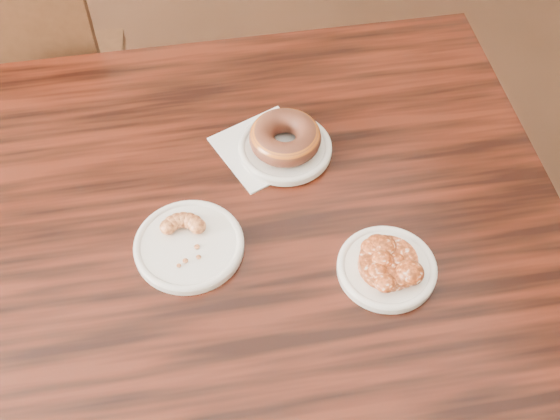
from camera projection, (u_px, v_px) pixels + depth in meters
name	position (u px, v px, depth m)	size (l,w,h in m)	color
floor	(203.00, 386.00, 1.77)	(5.00, 5.00, 0.00)	black
cafe_table	(274.00, 336.00, 1.44)	(0.97, 0.97, 0.75)	black
chair_far	(43.00, 90.00, 1.76)	(0.44, 0.44, 0.90)	black
napkin	(265.00, 148.00, 1.24)	(0.15, 0.15, 0.00)	silver
plate_donut	(285.00, 148.00, 1.23)	(0.16, 0.16, 0.01)	silver
plate_cruller	(189.00, 246.00, 1.11)	(0.17, 0.17, 0.01)	white
plate_fritter	(387.00, 268.00, 1.09)	(0.15, 0.15, 0.01)	white
glazed_donut	(285.00, 137.00, 1.21)	(0.13, 0.13, 0.04)	#904614
apple_fritter	(388.00, 261.00, 1.07)	(0.13, 0.13, 0.03)	#421707
cruller_fragment	(188.00, 239.00, 1.10)	(0.09, 0.09, 0.02)	maroon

